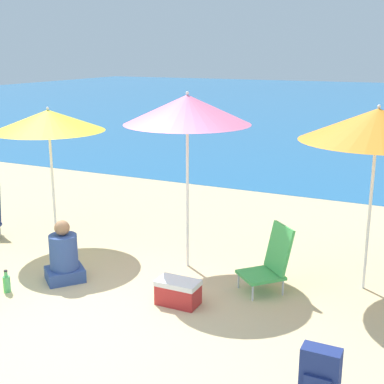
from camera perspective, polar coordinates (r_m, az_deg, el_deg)
The scene contains 10 objects.
ground_plane at distance 5.88m, azimuth -11.66°, elevation -13.57°, with size 60.00×60.00×0.00m, color #D1BA89.
sea_water at distance 30.28m, azimuth 19.62°, elevation 8.82°, with size 60.00×40.00×0.01m.
beach_umbrella_orange at distance 6.32m, azimuth 19.17°, elevation 6.77°, with size 1.73×1.73×2.19m.
beach_umbrella_pink at distance 6.65m, azimuth -0.51°, elevation 8.77°, with size 1.59×1.59×2.29m.
beach_umbrella_yellow at distance 7.77m, azimuth -15.07°, elevation 7.37°, with size 1.57×1.57×2.01m.
beach_chair_green at distance 6.41m, azimuth 8.37°, elevation -7.30°, with size 0.69×0.69×0.79m.
person_seated_near at distance 6.81m, azimuth -13.50°, elevation -6.78°, with size 0.58×0.59×0.78m.
backpack_navy at distance 4.74m, azimuth 13.51°, elevation -18.26°, with size 0.32×0.20×0.43m.
water_bottle at distance 6.76m, azimuth -19.16°, elevation -9.19°, with size 0.09×0.09×0.28m.
cooler_box at distance 6.10m, azimuth -1.49°, elevation -10.63°, with size 0.48×0.28×0.29m.
Camera 1 is at (3.23, -4.06, 2.78)m, focal length 50.00 mm.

